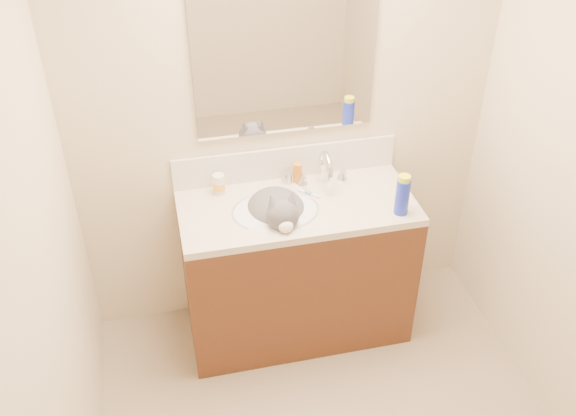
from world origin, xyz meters
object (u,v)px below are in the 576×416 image
amber_bottle (298,173)px  spray_can (402,197)px  silver_jar (287,178)px  pill_bottle (219,184)px  cat (278,213)px  faucet (325,171)px  vanity_cabinet (297,271)px  basin (276,222)px

amber_bottle → spray_can: bearing=-41.9°
silver_jar → spray_can: spray_can is taller
pill_bottle → cat: bearing=-38.7°
spray_can → cat: bearing=164.6°
faucet → amber_bottle: 0.15m
cat → amber_bottle: bearing=54.7°
spray_can → pill_bottle: bearing=156.3°
cat → vanity_cabinet: bearing=11.8°
basin → pill_bottle: bearing=139.0°
amber_bottle → spray_can: 0.58m
silver_jar → amber_bottle: size_ratio=0.54×
cat → spray_can: size_ratio=2.28×
vanity_cabinet → silver_jar: size_ratio=20.21×
cat → spray_can: 0.62m
cat → pill_bottle: bearing=140.9°
basin → spray_can: bearing=-14.5°
faucet → pill_bottle: faucet is taller
spray_can → vanity_cabinet: bearing=158.9°
basin → amber_bottle: size_ratio=4.07×
faucet → spray_can: faucet is taller
vanity_cabinet → pill_bottle: pill_bottle is taller
amber_bottle → pill_bottle: bearing=-178.0°
amber_bottle → spray_can: size_ratio=0.58×
vanity_cabinet → pill_bottle: 0.65m
basin → cat: size_ratio=1.04×
vanity_cabinet → cat: bearing=-167.8°
basin → cat: 0.05m
cat → spray_can: bearing=-15.8°
pill_bottle → silver_jar: bearing=3.2°
basin → silver_jar: bearing=64.3°
vanity_cabinet → silver_jar: silver_jar is taller
spray_can → faucet: bearing=133.1°
silver_jar → faucet: bearing=-21.0°
faucet → cat: (-0.29, -0.16, -0.11)m
basin → pill_bottle: (-0.25, 0.22, 0.13)m
faucet → amber_bottle: bearing=153.3°
faucet → cat: bearing=-150.8°
vanity_cabinet → pill_bottle: (-0.37, 0.19, 0.51)m
silver_jar → pill_bottle: bearing=-176.8°
vanity_cabinet → amber_bottle: amber_bottle is taller
pill_bottle → vanity_cabinet: bearing=-26.9°
silver_jar → vanity_cabinet: bearing=-88.5°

